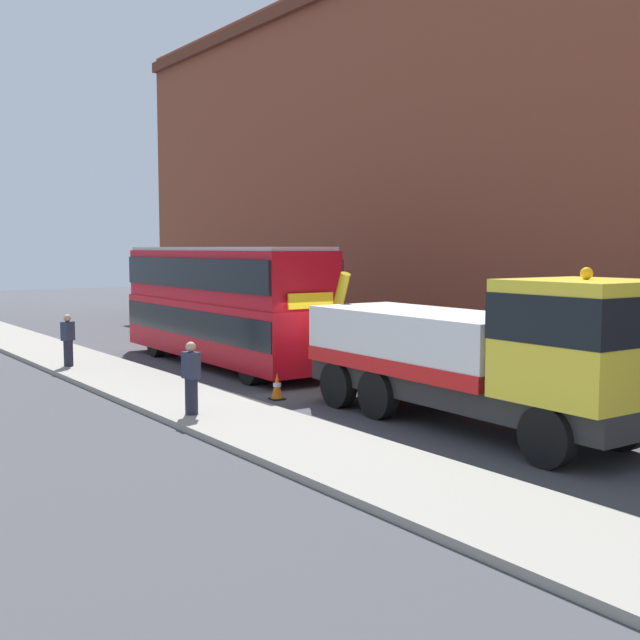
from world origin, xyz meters
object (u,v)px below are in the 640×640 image
object	(u,v)px
double_decker_bus	(222,301)
pedestrian_bystander	(191,379)
pedestrian_onlooker	(68,341)
traffic_cone_near_bus	(277,387)
recovery_tow_truck	(480,352)

from	to	relation	value
double_decker_bus	pedestrian_bystander	world-z (taller)	double_decker_bus
pedestrian_bystander	pedestrian_onlooker	bearing A→B (deg)	76.99
pedestrian_onlooker	traffic_cone_near_bus	distance (m)	8.68
recovery_tow_truck	double_decker_bus	distance (m)	11.82
recovery_tow_truck	traffic_cone_near_bus	bearing A→B (deg)	-161.20
pedestrian_onlooker	pedestrian_bystander	distance (m)	9.13
pedestrian_bystander	double_decker_bus	bearing A→B (deg)	44.05
traffic_cone_near_bus	pedestrian_onlooker	bearing A→B (deg)	-160.16
double_decker_bus	pedestrian_bystander	size ratio (longest dim) A/B	6.49
recovery_tow_truck	traffic_cone_near_bus	world-z (taller)	recovery_tow_truck
pedestrian_onlooker	traffic_cone_near_bus	bearing A→B (deg)	-10.35
double_decker_bus	pedestrian_onlooker	size ratio (longest dim) A/B	6.49
double_decker_bus	traffic_cone_near_bus	distance (m)	6.76
recovery_tow_truck	pedestrian_onlooker	bearing A→B (deg)	-159.72
pedestrian_onlooker	double_decker_bus	bearing A→B (deg)	37.76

